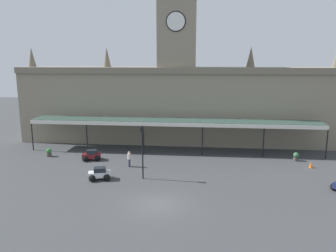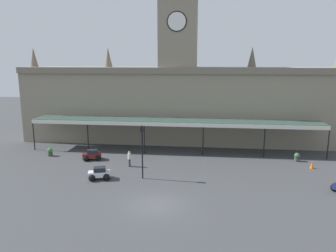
# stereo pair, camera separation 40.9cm
# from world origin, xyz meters

# --- Properties ---
(ground_plane) EXTENTS (140.00, 140.00, 0.00)m
(ground_plane) POSITION_xyz_m (0.00, 0.00, 0.00)
(ground_plane) COLOR #3D3F41
(station_building) EXTENTS (42.32, 5.61, 20.11)m
(station_building) POSITION_xyz_m (0.00, 20.15, 6.12)
(station_building) COLOR gray
(station_building) RESTS_ON ground
(entrance_canopy) EXTENTS (35.28, 3.26, 3.93)m
(entrance_canopy) POSITION_xyz_m (-0.00, 15.22, 3.79)
(entrance_canopy) COLOR #38564C
(entrance_canopy) RESTS_ON ground
(car_maroon_sedan) EXTENTS (2.22, 1.89, 1.19)m
(car_maroon_sedan) POSITION_xyz_m (-8.92, 10.70, 0.50)
(car_maroon_sedan) COLOR maroon
(car_maroon_sedan) RESTS_ON ground
(car_white_sedan) EXTENTS (2.21, 1.85, 1.19)m
(car_white_sedan) POSITION_xyz_m (-6.13, 4.88, 0.50)
(car_white_sedan) COLOR silver
(car_white_sedan) RESTS_ON ground
(pedestrian_near_entrance) EXTENTS (0.34, 0.39, 1.67)m
(pedestrian_near_entrance) POSITION_xyz_m (-4.17, 8.89, 0.91)
(pedestrian_near_entrance) COLOR #3F384C
(pedestrian_near_entrance) RESTS_ON ground
(victorian_lamppost) EXTENTS (0.30, 0.30, 5.17)m
(victorian_lamppost) POSITION_xyz_m (-2.10, 5.54, 3.20)
(victorian_lamppost) COLOR black
(victorian_lamppost) RESTS_ON ground
(traffic_cone) EXTENTS (0.40, 0.40, 0.69)m
(traffic_cone) POSITION_xyz_m (14.87, 10.48, 0.35)
(traffic_cone) COLOR orange
(traffic_cone) RESTS_ON ground
(planter_near_kerb) EXTENTS (0.60, 0.60, 0.96)m
(planter_near_kerb) POSITION_xyz_m (13.97, 12.83, 0.49)
(planter_near_kerb) COLOR #47423D
(planter_near_kerb) RESTS_ON ground
(planter_by_canopy) EXTENTS (0.60, 0.60, 0.96)m
(planter_by_canopy) POSITION_xyz_m (-14.37, 11.60, 0.49)
(planter_by_canopy) COLOR #47423D
(planter_by_canopy) RESTS_ON ground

